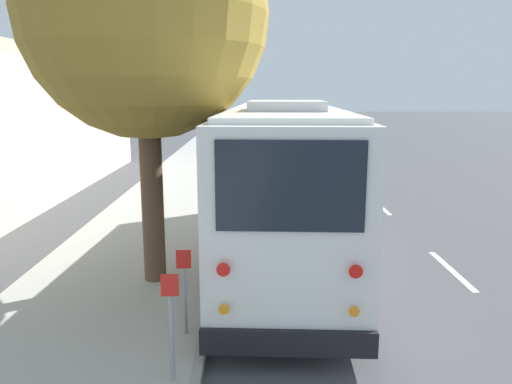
{
  "coord_description": "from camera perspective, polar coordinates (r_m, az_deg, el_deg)",
  "views": [
    {
      "loc": [
        -12.06,
        1.01,
        3.76
      ],
      "look_at": [
        0.01,
        0.91,
        1.3
      ],
      "focal_mm": 35.0,
      "sensor_mm": 36.0,
      "label": 1
    }
  ],
  "objects": [
    {
      "name": "parked_sedan_tan",
      "position": [
        21.17,
        0.79,
        2.87
      ],
      "size": [
        4.68,
        1.95,
        1.26
      ],
      "rotation": [
        0.0,
        0.0,
        -0.07
      ],
      "color": "tan",
      "rests_on": "ground"
    },
    {
      "name": "lane_stripe_ahead",
      "position": [
        17.02,
        14.04,
        -1.59
      ],
      "size": [
        2.4,
        0.14,
        0.01
      ],
      "primitive_type": "cube",
      "color": "silver",
      "rests_on": "ground"
    },
    {
      "name": "sign_post_near",
      "position": [
        6.5,
        -9.67,
        -14.91
      ],
      "size": [
        0.06,
        0.22,
        1.42
      ],
      "color": "gray",
      "rests_on": "sidewalk_slab"
    },
    {
      "name": "parked_sedan_blue",
      "position": [
        28.09,
        0.07,
        5.09
      ],
      "size": [
        4.32,
        2.03,
        1.33
      ],
      "rotation": [
        0.0,
        0.0,
        -0.08
      ],
      "color": "navy",
      "rests_on": "ground"
    },
    {
      "name": "shuttle_bus",
      "position": [
        10.85,
        3.23,
        1.77
      ],
      "size": [
        9.38,
        2.83,
        3.58
      ],
      "rotation": [
        0.0,
        0.0,
        -0.05
      ],
      "color": "white",
      "rests_on": "ground"
    },
    {
      "name": "ground_plane",
      "position": [
        12.67,
        4.15,
        -5.77
      ],
      "size": [
        160.0,
        160.0,
        0.0
      ],
      "primitive_type": "plane",
      "color": "#474749"
    },
    {
      "name": "sign_post_far",
      "position": [
        7.64,
        -8.17,
        -11.14
      ],
      "size": [
        0.06,
        0.22,
        1.32
      ],
      "color": "gray",
      "rests_on": "sidewalk_slab"
    },
    {
      "name": "sidewalk_slab",
      "position": [
        12.89,
        -12.53,
        -5.37
      ],
      "size": [
        80.0,
        3.77,
        0.15
      ],
      "primitive_type": "cube",
      "color": "#A3A099",
      "rests_on": "ground"
    },
    {
      "name": "lane_stripe_mid",
      "position": [
        11.54,
        21.45,
        -8.31
      ],
      "size": [
        2.4,
        0.14,
        0.01
      ],
      "primitive_type": "cube",
      "color": "silver",
      "rests_on": "ground"
    },
    {
      "name": "curb_strip",
      "position": [
        12.63,
        -3.79,
        -5.47
      ],
      "size": [
        80.0,
        0.14,
        0.15
      ],
      "primitive_type": "cube",
      "color": "gray",
      "rests_on": "ground"
    }
  ]
}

